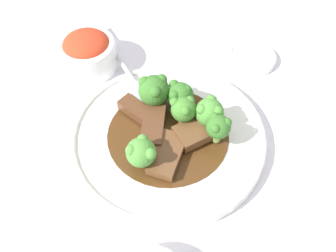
{
  "coord_description": "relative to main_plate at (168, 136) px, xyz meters",
  "views": [
    {
      "loc": [
        -0.11,
        0.31,
        0.46
      ],
      "look_at": [
        0.0,
        0.0,
        0.03
      ],
      "focal_mm": 42.0,
      "sensor_mm": 36.0,
      "label": 1
    }
  ],
  "objects": [
    {
      "name": "ground_plane",
      "position": [
        0.0,
        0.0,
        -0.01
      ],
      "size": [
        4.0,
        4.0,
        0.0
      ],
      "primitive_type": "plane",
      "color": "silver"
    },
    {
      "name": "main_plate",
      "position": [
        0.0,
        0.0,
        0.0
      ],
      "size": [
        0.28,
        0.28,
        0.02
      ],
      "color": "white",
      "rests_on": "ground_plane"
    },
    {
      "name": "beef_strip_0",
      "position": [
        -0.04,
        -0.01,
        0.02
      ],
      "size": [
        0.07,
        0.07,
        0.01
      ],
      "color": "brown",
      "rests_on": "main_plate"
    },
    {
      "name": "beef_strip_1",
      "position": [
        -0.01,
        0.04,
        0.01
      ],
      "size": [
        0.04,
        0.07,
        0.01
      ],
      "color": "brown",
      "rests_on": "main_plate"
    },
    {
      "name": "beef_strip_2",
      "position": [
        0.02,
        -0.0,
        0.02
      ],
      "size": [
        0.05,
        0.08,
        0.02
      ],
      "color": "#56331E",
      "rests_on": "main_plate"
    },
    {
      "name": "beef_strip_3",
      "position": [
        0.06,
        -0.02,
        0.02
      ],
      "size": [
        0.06,
        0.04,
        0.02
      ],
      "color": "#56331E",
      "rests_on": "main_plate"
    },
    {
      "name": "broccoli_floret_0",
      "position": [
        -0.01,
        -0.03,
        0.04
      ],
      "size": [
        0.04,
        0.04,
        0.04
      ],
      "color": "#7FA84C",
      "rests_on": "main_plate"
    },
    {
      "name": "broccoli_floret_1",
      "position": [
        0.02,
        0.06,
        0.03
      ],
      "size": [
        0.04,
        0.04,
        0.04
      ],
      "color": "#7FA84C",
      "rests_on": "main_plate"
    },
    {
      "name": "broccoli_floret_2",
      "position": [
        0.0,
        -0.05,
        0.03
      ],
      "size": [
        0.04,
        0.04,
        0.04
      ],
      "color": "#8EB756",
      "rests_on": "main_plate"
    },
    {
      "name": "broccoli_floret_3",
      "position": [
        0.04,
        -0.04,
        0.04
      ],
      "size": [
        0.05,
        0.05,
        0.05
      ],
      "color": "#8EB756",
      "rests_on": "main_plate"
    },
    {
      "name": "broccoli_floret_4",
      "position": [
        -0.05,
        -0.04,
        0.03
      ],
      "size": [
        0.04,
        0.04,
        0.04
      ],
      "color": "#7FA84C",
      "rests_on": "main_plate"
    },
    {
      "name": "broccoli_floret_5",
      "position": [
        -0.07,
        -0.01,
        0.04
      ],
      "size": [
        0.03,
        0.03,
        0.05
      ],
      "color": "#7FA84C",
      "rests_on": "main_plate"
    },
    {
      "name": "serving_spoon",
      "position": [
        0.07,
        -0.06,
        0.02
      ],
      "size": [
        0.2,
        0.18,
        0.01
      ],
      "color": "#B7B7BC",
      "rests_on": "main_plate"
    },
    {
      "name": "side_bowl_kimchi",
      "position": [
        0.18,
        -0.1,
        0.02
      ],
      "size": [
        0.09,
        0.09,
        0.06
      ],
      "color": "white",
      "rests_on": "ground_plane"
    },
    {
      "name": "sauce_dish",
      "position": [
        -0.08,
        -0.21,
        -0.0
      ],
      "size": [
        0.08,
        0.08,
        0.01
      ],
      "color": "white",
      "rests_on": "ground_plane"
    }
  ]
}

